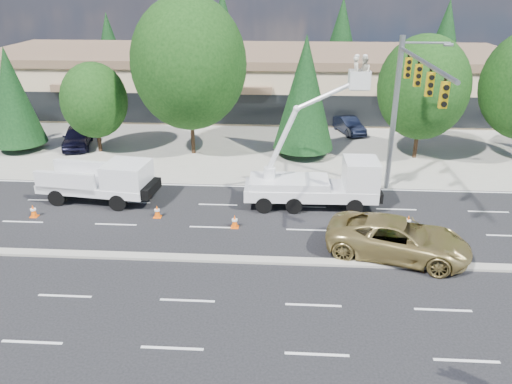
# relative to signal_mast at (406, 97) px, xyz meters

# --- Properties ---
(ground) EXTENTS (140.00, 140.00, 0.00)m
(ground) POSITION_rel_signal_mast_xyz_m (-10.03, -7.04, -6.06)
(ground) COLOR black
(ground) RESTS_ON ground
(concrete_apron) EXTENTS (140.00, 22.00, 0.01)m
(concrete_apron) POSITION_rel_signal_mast_xyz_m (-10.03, 12.96, -6.05)
(concrete_apron) COLOR gray
(concrete_apron) RESTS_ON ground
(road_median) EXTENTS (120.00, 0.55, 0.12)m
(road_median) POSITION_rel_signal_mast_xyz_m (-10.03, -7.04, -6.00)
(road_median) COLOR gray
(road_median) RESTS_ON ground
(strip_mall) EXTENTS (50.40, 15.40, 5.50)m
(strip_mall) POSITION_rel_signal_mast_xyz_m (-10.03, 22.93, -3.23)
(strip_mall) COLOR tan
(strip_mall) RESTS_ON ground
(tree_front_b) EXTENTS (3.83, 3.83, 7.54)m
(tree_front_b) POSITION_rel_signal_mast_xyz_m (-26.03, 7.96, -2.01)
(tree_front_b) COLOR #332114
(tree_front_b) RESTS_ON ground
(tree_front_c) EXTENTS (4.71, 4.71, 6.53)m
(tree_front_c) POSITION_rel_signal_mast_xyz_m (-20.03, 7.96, -2.24)
(tree_front_c) COLOR #332114
(tree_front_c) RESTS_ON ground
(tree_front_d) EXTENTS (7.96, 7.96, 11.04)m
(tree_front_d) POSITION_rel_signal_mast_xyz_m (-13.03, 7.96, 0.41)
(tree_front_d) COLOR #332114
(tree_front_d) RESTS_ON ground
(tree_front_e) EXTENTS (4.31, 4.31, 8.49)m
(tree_front_e) POSITION_rel_signal_mast_xyz_m (-5.03, 7.96, -1.50)
(tree_front_e) COLOR #332114
(tree_front_e) RESTS_ON ground
(tree_front_f) EXTENTS (6.18, 6.18, 8.57)m
(tree_front_f) POSITION_rel_signal_mast_xyz_m (2.97, 7.96, -1.04)
(tree_front_f) COLOR #332114
(tree_front_f) RESTS_ON ground
(tree_back_a) EXTENTS (4.18, 4.18, 8.25)m
(tree_back_a) POSITION_rel_signal_mast_xyz_m (-28.03, 34.96, -1.63)
(tree_back_a) COLOR #332114
(tree_back_a) RESTS_ON ground
(tree_back_b) EXTENTS (5.44, 5.44, 10.71)m
(tree_back_b) POSITION_rel_signal_mast_xyz_m (-14.03, 34.96, -0.31)
(tree_back_b) COLOR #332114
(tree_back_b) RESTS_ON ground
(tree_back_c) EXTENTS (5.07, 5.07, 10.00)m
(tree_back_c) POSITION_rel_signal_mast_xyz_m (-0.03, 34.96, -0.69)
(tree_back_c) COLOR #332114
(tree_back_c) RESTS_ON ground
(tree_back_d) EXTENTS (4.97, 4.97, 9.81)m
(tree_back_d) POSITION_rel_signal_mast_xyz_m (11.97, 34.96, -0.80)
(tree_back_d) COLOR #332114
(tree_back_d) RESTS_ON ground
(signal_mast) EXTENTS (2.76, 10.16, 9.00)m
(signal_mast) POSITION_rel_signal_mast_xyz_m (0.00, 0.00, 0.00)
(signal_mast) COLOR gray
(signal_mast) RESTS_ON ground
(utility_pickup) EXTENTS (6.53, 3.06, 2.41)m
(utility_pickup) POSITION_rel_signal_mast_xyz_m (-16.60, -0.90, -5.06)
(utility_pickup) COLOR white
(utility_pickup) RESTS_ON ground
(bucket_truck) EXTENTS (7.33, 2.49, 8.36)m
(bucket_truck) POSITION_rel_signal_mast_xyz_m (-4.12, -0.83, -4.25)
(bucket_truck) COLOR white
(bucket_truck) RESTS_ON ground
(traffic_cone_a) EXTENTS (0.40, 0.40, 0.70)m
(traffic_cone_a) POSITION_rel_signal_mast_xyz_m (-19.72, -3.17, -5.72)
(traffic_cone_a) COLOR #F85707
(traffic_cone_a) RESTS_ON ground
(traffic_cone_b) EXTENTS (0.40, 0.40, 0.70)m
(traffic_cone_b) POSITION_rel_signal_mast_xyz_m (-13.06, -2.83, -5.72)
(traffic_cone_b) COLOR #F85707
(traffic_cone_b) RESTS_ON ground
(traffic_cone_c) EXTENTS (0.40, 0.40, 0.70)m
(traffic_cone_c) POSITION_rel_signal_mast_xyz_m (-8.79, -3.76, -5.72)
(traffic_cone_c) COLOR #F85707
(traffic_cone_c) RESTS_ON ground
(traffic_cone_d) EXTENTS (0.40, 0.40, 0.70)m
(traffic_cone_d) POSITION_rel_signal_mast_xyz_m (-3.10, -3.77, -5.72)
(traffic_cone_d) COLOR #F85707
(traffic_cone_d) RESTS_ON ground
(traffic_cone_e) EXTENTS (0.40, 0.40, 0.70)m
(traffic_cone_e) POSITION_rel_signal_mast_xyz_m (0.11, -3.24, -5.72)
(traffic_cone_e) COLOR #F85707
(traffic_cone_e) RESTS_ON ground
(minivan) EXTENTS (6.99, 4.61, 1.79)m
(minivan) POSITION_rel_signal_mast_xyz_m (-1.04, -6.13, -5.16)
(minivan) COLOR #A18B4E
(minivan) RESTS_ON ground
(parked_car_west) EXTENTS (3.03, 5.04, 1.60)m
(parked_car_west) POSITION_rel_signal_mast_xyz_m (-22.12, 8.96, -5.25)
(parked_car_west) COLOR black
(parked_car_west) RESTS_ON ground
(parked_car_east) EXTENTS (2.66, 4.29, 1.33)m
(parked_car_east) POSITION_rel_signal_mast_xyz_m (-1.08, 13.96, -5.39)
(parked_car_east) COLOR black
(parked_car_east) RESTS_ON ground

